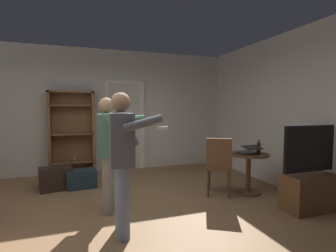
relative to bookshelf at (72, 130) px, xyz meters
name	(u,v)px	position (x,y,z in m)	size (l,w,h in m)	color
ground_plane	(117,222)	(0.58, -2.68, -1.00)	(6.78, 6.78, 0.00)	olive
wall_back	(99,111)	(0.58, 0.22, 0.42)	(6.40, 0.12, 2.83)	beige
wall_right	(306,112)	(3.73, -2.68, 0.42)	(0.12, 5.92, 2.83)	beige
doorway_frame	(125,119)	(1.19, 0.14, 0.22)	(0.93, 0.08, 2.13)	white
bookshelf	(72,130)	(0.00, 0.00, 0.00)	(0.95, 0.32, 1.85)	brown
tv_flatscreen	(314,184)	(3.37, -3.20, -0.62)	(1.14, 0.40, 1.24)	brown
side_table	(248,166)	(2.91, -2.28, -0.52)	(0.69, 0.69, 0.70)	brown
laptop	(249,151)	(2.88, -2.32, -0.25)	(0.34, 0.35, 0.15)	black
bottle_on_table	(259,148)	(3.05, -2.36, -0.20)	(0.06, 0.06, 0.24)	#2C280D
wooden_chair	(219,164)	(2.35, -2.22, -0.45)	(0.58, 0.58, 0.99)	brown
person_blue_shirt	(122,153)	(0.61, -3.01, -0.03)	(0.61, 0.65, 1.67)	slate
person_striped_shirt	(108,145)	(0.53, -2.25, -0.05)	(0.68, 0.66, 1.63)	gray
suitcase_dark	(56,178)	(-0.28, -0.96, -0.79)	(0.54, 0.36, 0.41)	black
suitcase_small	(82,179)	(0.17, -1.00, -0.83)	(0.53, 0.32, 0.34)	#1E2D38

